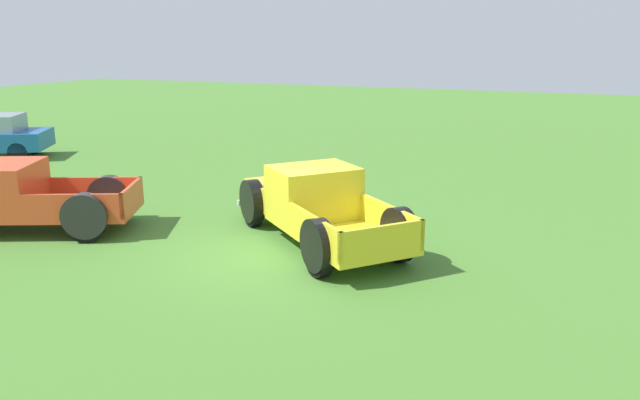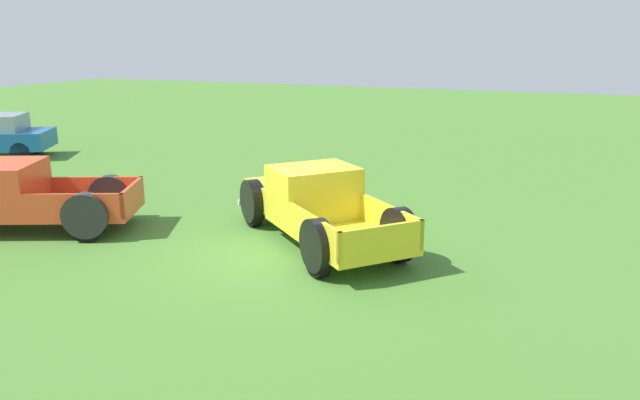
# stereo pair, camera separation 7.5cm
# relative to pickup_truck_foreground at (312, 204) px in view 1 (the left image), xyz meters

# --- Properties ---
(ground_plane) EXTENTS (80.00, 80.00, 0.00)m
(ground_plane) POSITION_rel_pickup_truck_foreground_xyz_m (-1.16, 0.14, -0.73)
(ground_plane) COLOR #477A2D
(pickup_truck_foreground) EXTENTS (4.61, 4.90, 1.52)m
(pickup_truck_foreground) POSITION_rel_pickup_truck_foreground_xyz_m (0.00, 0.00, 0.00)
(pickup_truck_foreground) COLOR yellow
(pickup_truck_foreground) RESTS_ON ground_plane
(pickup_truck_behind_left) EXTENTS (3.58, 5.16, 1.49)m
(pickup_truck_behind_left) POSITION_rel_pickup_truck_foreground_xyz_m (-2.12, 6.27, -0.01)
(pickup_truck_behind_left) COLOR #D14723
(pickup_truck_behind_left) RESTS_ON ground_plane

